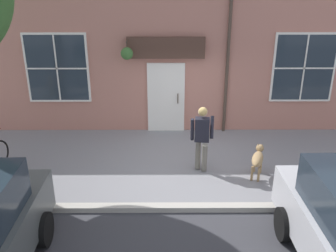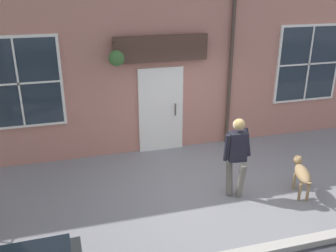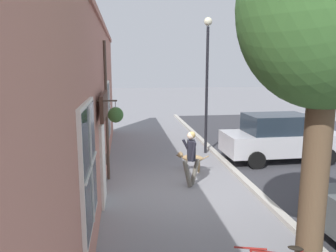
{
  "view_description": "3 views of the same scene",
  "coord_description": "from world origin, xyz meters",
  "views": [
    {
      "loc": [
        8.42,
        -0.49,
        4.54
      ],
      "look_at": [
        -0.48,
        -0.45,
        0.84
      ],
      "focal_mm": 40.0,
      "sensor_mm": 36.0,
      "label": 1
    },
    {
      "loc": [
        6.15,
        -2.64,
        4.08
      ],
      "look_at": [
        -0.97,
        -0.65,
        1.1
      ],
      "focal_mm": 40.0,
      "sensor_mm": 36.0,
      "label": 2
    },
    {
      "loc": [
        -1.6,
        -8.71,
        3.5
      ],
      "look_at": [
        -0.16,
        1.84,
        1.54
      ],
      "focal_mm": 35.0,
      "sensor_mm": 36.0,
      "label": 3
    }
  ],
  "objects": [
    {
      "name": "storefront_facade",
      "position": [
        -2.34,
        -0.01,
        2.43
      ],
      "size": [
        0.95,
        18.0,
        4.86
      ],
      "color": "#B27566",
      "rests_on": "ground_plane"
    },
    {
      "name": "pedestrian_walking",
      "position": [
        0.32,
        0.35,
        0.98
      ],
      "size": [
        0.56,
        0.58,
        1.65
      ],
      "color": "#6B665B",
      "rests_on": "ground_plane"
    },
    {
      "name": "dog_on_leash",
      "position": [
        0.59,
        1.67,
        0.46
      ],
      "size": [
        1.08,
        0.48,
        0.68
      ],
      "color": "#997A51",
      "rests_on": "ground_plane"
    },
    {
      "name": "ground_plane",
      "position": [
        0.0,
        0.0,
        0.0
      ],
      "size": [
        90.0,
        90.0,
        0.0
      ],
      "primitive_type": "plane",
      "color": "gray"
    }
  ]
}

